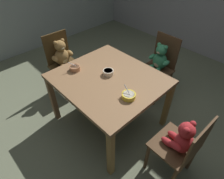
# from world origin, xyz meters

# --- Properties ---
(ground_plane) EXTENTS (5.20, 5.20, 0.04)m
(ground_plane) POSITION_xyz_m (0.00, 0.00, -0.02)
(ground_plane) COLOR #696F55
(dining_table) EXTENTS (1.14, 1.03, 0.73)m
(dining_table) POSITION_xyz_m (0.00, 0.00, 0.64)
(dining_table) COLOR olive
(dining_table) RESTS_ON ground_plane
(teddy_chair_near_right) EXTENTS (0.38, 0.41, 0.86)m
(teddy_chair_near_right) POSITION_xyz_m (0.96, -0.01, 0.53)
(teddy_chair_near_right) COLOR #4E3620
(teddy_chair_near_right) RESTS_ON ground_plane
(teddy_chair_near_left) EXTENTS (0.39, 0.41, 0.89)m
(teddy_chair_near_left) POSITION_xyz_m (-0.96, -0.01, 0.56)
(teddy_chair_near_left) COLOR #483419
(teddy_chair_near_left) RESTS_ON ground_plane
(teddy_chair_far_center) EXTENTS (0.41, 0.40, 0.91)m
(teddy_chair_far_center) POSITION_xyz_m (0.06, 0.91, 0.55)
(teddy_chair_far_center) COLOR #47311E
(teddy_chair_far_center) RESTS_ON ground_plane
(porridge_bowl_yellow_near_right) EXTENTS (0.15, 0.14, 0.12)m
(porridge_bowl_yellow_near_right) POSITION_xyz_m (0.37, -0.08, 0.75)
(porridge_bowl_yellow_near_right) COLOR yellow
(porridge_bowl_yellow_near_right) RESTS_ON dining_table
(porridge_bowl_terracotta_near_left) EXTENTS (0.12, 0.12, 0.12)m
(porridge_bowl_terracotta_near_left) POSITION_xyz_m (-0.38, -0.18, 0.75)
(porridge_bowl_terracotta_near_left) COLOR #B27750
(porridge_bowl_terracotta_near_left) RESTS_ON dining_table
(porridge_bowl_cream_center) EXTENTS (0.12, 0.12, 0.05)m
(porridge_bowl_cream_center) POSITION_xyz_m (-0.05, 0.04, 0.75)
(porridge_bowl_cream_center) COLOR beige
(porridge_bowl_cream_center) RESTS_ON dining_table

